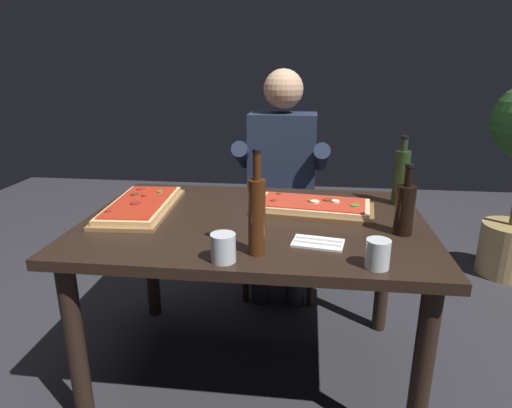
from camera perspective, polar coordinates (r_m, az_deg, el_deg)
The scene contains 12 objects.
ground_plane at distance 2.16m, azimuth -0.17°, elevation -20.75°, with size 6.40×6.40×0.00m, color #2D2D33.
dining_table at distance 1.83m, azimuth -0.19°, elevation -4.81°, with size 1.40×0.96×0.74m.
pizza_rectangular_front at distance 1.91m, azimuth 7.53°, elevation -0.31°, with size 0.55×0.33×0.05m.
pizza_rectangular_left at distance 1.97m, azimuth -14.94°, elevation -0.20°, with size 0.30×0.56×0.05m.
wine_bottle_dark at distance 1.43m, azimuth 0.12°, elevation -1.29°, with size 0.06×0.06×0.36m.
oil_bottle_amber at distance 1.70m, azimuth 19.00°, elevation -0.51°, with size 0.07×0.07×0.27m.
vinegar_bottle_green at distance 2.06m, azimuth 18.54°, elevation 3.47°, with size 0.07×0.07×0.31m.
tumbler_near_camera at distance 1.41m, azimuth -4.33°, elevation -5.97°, with size 0.08×0.08×0.09m.
tumbler_far_side at distance 1.42m, azimuth 15.71°, elevation -6.53°, with size 0.08×0.08×0.09m.
napkin_cutlery_set at distance 1.57m, azimuth 8.15°, elevation -5.08°, with size 0.20×0.14×0.01m.
diner_chair at distance 2.68m, azimuth 3.41°, elevation -0.93°, with size 0.44×0.44×0.87m.
seated_diner at distance 2.49m, azimuth 3.35°, elevation 3.76°, with size 0.53×0.41×1.33m.
Camera 1 is at (0.21, -1.67, 1.35)m, focal length 30.39 mm.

